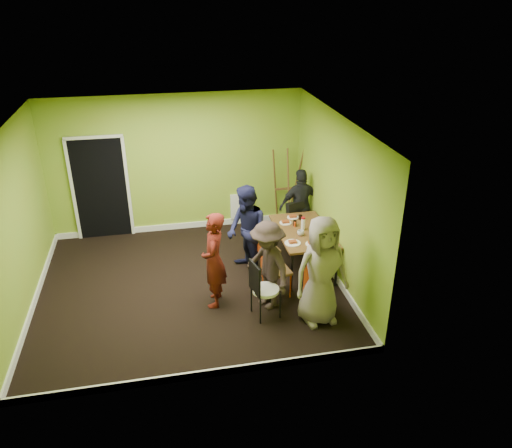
# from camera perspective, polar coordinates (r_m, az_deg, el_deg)

# --- Properties ---
(ground) EXTENTS (5.00, 5.00, 0.00)m
(ground) POSITION_cam_1_polar(r_m,az_deg,el_deg) (8.63, -7.51, -7.00)
(ground) COLOR black
(ground) RESTS_ON ground
(room_walls) EXTENTS (5.04, 4.54, 2.82)m
(room_walls) POSITION_cam_1_polar(r_m,az_deg,el_deg) (8.17, -8.09, -1.03)
(room_walls) COLOR #91A92B
(room_walls) RESTS_ON ground
(dining_table) EXTENTS (0.90, 1.50, 0.75)m
(dining_table) POSITION_cam_1_polar(r_m,az_deg,el_deg) (8.77, 5.43, -1.06)
(dining_table) COLOR black
(dining_table) RESTS_ON ground
(chair_left_far) EXTENTS (0.46, 0.46, 0.93)m
(chair_left_far) POSITION_cam_1_polar(r_m,az_deg,el_deg) (8.70, 0.78, -2.45)
(chair_left_far) COLOR #E14915
(chair_left_far) RESTS_ON ground
(chair_left_near) EXTENTS (0.47, 0.46, 0.97)m
(chair_left_near) POSITION_cam_1_polar(r_m,az_deg,el_deg) (8.03, 1.87, -4.86)
(chair_left_near) COLOR #E14915
(chair_left_near) RESTS_ON ground
(chair_back_end) EXTENTS (0.47, 0.52, 0.89)m
(chair_back_end) POSITION_cam_1_polar(r_m,az_deg,el_deg) (9.56, 4.69, 0.94)
(chair_back_end) COLOR #E14915
(chair_back_end) RESTS_ON ground
(chair_front_end) EXTENTS (0.50, 0.50, 0.93)m
(chair_front_end) POSITION_cam_1_polar(r_m,az_deg,el_deg) (7.71, 6.86, -6.71)
(chair_front_end) COLOR #E14915
(chair_front_end) RESTS_ON ground
(chair_bentwood) EXTENTS (0.45, 0.44, 0.95)m
(chair_bentwood) POSITION_cam_1_polar(r_m,az_deg,el_deg) (7.56, 0.67, -7.19)
(chair_bentwood) COLOR black
(chair_bentwood) RESTS_ON ground
(easel) EXTENTS (0.68, 0.64, 1.70)m
(easel) POSITION_cam_1_polar(r_m,az_deg,el_deg) (10.34, 3.50, 4.24)
(easel) COLOR brown
(easel) RESTS_ON ground
(plate_near_left) EXTENTS (0.22, 0.22, 0.01)m
(plate_near_left) POSITION_cam_1_polar(r_m,az_deg,el_deg) (8.98, 3.39, 0.14)
(plate_near_left) COLOR white
(plate_near_left) RESTS_ON dining_table
(plate_near_right) EXTENTS (0.27, 0.27, 0.01)m
(plate_near_right) POSITION_cam_1_polar(r_m,az_deg,el_deg) (8.30, 4.21, -2.18)
(plate_near_right) COLOR white
(plate_near_right) RESTS_ON dining_table
(plate_far_back) EXTENTS (0.21, 0.21, 0.01)m
(plate_far_back) POSITION_cam_1_polar(r_m,az_deg,el_deg) (9.20, 4.23, 0.77)
(plate_far_back) COLOR white
(plate_far_back) RESTS_ON dining_table
(plate_far_front) EXTENTS (0.23, 0.23, 0.01)m
(plate_far_front) POSITION_cam_1_polar(r_m,az_deg,el_deg) (8.30, 6.45, -2.28)
(plate_far_front) COLOR white
(plate_far_front) RESTS_ON dining_table
(plate_wall_back) EXTENTS (0.22, 0.22, 0.01)m
(plate_wall_back) POSITION_cam_1_polar(r_m,az_deg,el_deg) (8.91, 7.07, -0.23)
(plate_wall_back) COLOR white
(plate_wall_back) RESTS_ON dining_table
(plate_wall_front) EXTENTS (0.24, 0.24, 0.01)m
(plate_wall_front) POSITION_cam_1_polar(r_m,az_deg,el_deg) (8.66, 7.11, -1.05)
(plate_wall_front) COLOR white
(plate_wall_front) RESTS_ON dining_table
(thermos) EXTENTS (0.07, 0.07, 0.22)m
(thermos) POSITION_cam_1_polar(r_m,az_deg,el_deg) (8.71, 5.39, -0.04)
(thermos) COLOR white
(thermos) RESTS_ON dining_table
(blue_bottle) EXTENTS (0.07, 0.07, 0.21)m
(blue_bottle) POSITION_cam_1_polar(r_m,az_deg,el_deg) (8.54, 7.03, -0.71)
(blue_bottle) COLOR blue
(blue_bottle) RESTS_ON dining_table
(orange_bottle) EXTENTS (0.03, 0.03, 0.09)m
(orange_bottle) POSITION_cam_1_polar(r_m,az_deg,el_deg) (8.84, 4.46, -0.05)
(orange_bottle) COLOR #E14915
(orange_bottle) RESTS_ON dining_table
(glass_mid) EXTENTS (0.06, 0.06, 0.10)m
(glass_mid) POSITION_cam_1_polar(r_m,az_deg,el_deg) (8.88, 4.45, 0.12)
(glass_mid) COLOR black
(glass_mid) RESTS_ON dining_table
(glass_back) EXTENTS (0.07, 0.07, 0.08)m
(glass_back) POSITION_cam_1_polar(r_m,az_deg,el_deg) (9.13, 5.10, 0.79)
(glass_back) COLOR black
(glass_back) RESTS_ON dining_table
(glass_front) EXTENTS (0.07, 0.07, 0.10)m
(glass_front) POSITION_cam_1_polar(r_m,az_deg,el_deg) (8.38, 6.78, -1.69)
(glass_front) COLOR black
(glass_front) RESTS_ON dining_table
(cup_a) EXTENTS (0.11, 0.11, 0.09)m
(cup_a) POSITION_cam_1_polar(r_m,az_deg,el_deg) (8.55, 5.11, -1.02)
(cup_a) COLOR white
(cup_a) RESTS_ON dining_table
(cup_b) EXTENTS (0.09, 0.09, 0.08)m
(cup_b) POSITION_cam_1_polar(r_m,az_deg,el_deg) (8.80, 6.96, -0.34)
(cup_b) COLOR white
(cup_b) RESTS_ON dining_table
(person_standing) EXTENTS (0.49, 0.64, 1.57)m
(person_standing) POSITION_cam_1_polar(r_m,az_deg,el_deg) (7.75, -4.84, -4.14)
(person_standing) COLOR #54140E
(person_standing) RESTS_ON ground
(person_left_far) EXTENTS (0.81, 0.93, 1.62)m
(person_left_far) POSITION_cam_1_polar(r_m,az_deg,el_deg) (8.54, -1.05, -0.85)
(person_left_far) COLOR #151635
(person_left_far) RESTS_ON ground
(person_left_near) EXTENTS (0.88, 1.09, 1.47)m
(person_left_near) POSITION_cam_1_polar(r_m,az_deg,el_deg) (7.69, 1.31, -4.75)
(person_left_near) COLOR #302320
(person_left_near) RESTS_ON ground
(person_back_end) EXTENTS (0.89, 0.41, 1.49)m
(person_back_end) POSITION_cam_1_polar(r_m,az_deg,el_deg) (9.71, 5.17, 2.07)
(person_back_end) COLOR black
(person_back_end) RESTS_ON ground
(person_front_end) EXTENTS (0.91, 0.66, 1.72)m
(person_front_end) POSITION_cam_1_polar(r_m,az_deg,el_deg) (7.37, 7.47, -5.35)
(person_front_end) COLOR gray
(person_front_end) RESTS_ON ground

